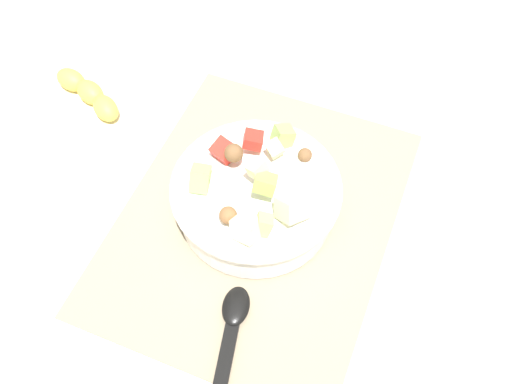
% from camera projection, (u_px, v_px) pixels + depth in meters
% --- Properties ---
extents(ground_plane, '(2.40, 2.40, 0.00)m').
position_uv_depth(ground_plane, '(257.00, 219.00, 0.87)').
color(ground_plane, silver).
extents(placemat, '(0.48, 0.38, 0.01)m').
position_uv_depth(placemat, '(257.00, 218.00, 0.87)').
color(placemat, gray).
rests_on(placemat, ground_plane).
extents(salad_bowl, '(0.24, 0.24, 0.11)m').
position_uv_depth(salad_bowl, '(256.00, 195.00, 0.84)').
color(salad_bowl, white).
rests_on(salad_bowl, placemat).
extents(serving_spoon, '(0.23, 0.08, 0.01)m').
position_uv_depth(serving_spoon, '(229.00, 343.00, 0.75)').
color(serving_spoon, black).
rests_on(serving_spoon, placemat).
extents(banana_whole, '(0.09, 0.15, 0.04)m').
position_uv_depth(banana_whole, '(89.00, 93.00, 0.99)').
color(banana_whole, yellow).
rests_on(banana_whole, ground_plane).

